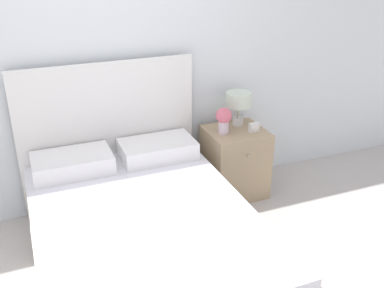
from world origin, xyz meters
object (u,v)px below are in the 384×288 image
object	(u,v)px
table_lamp	(239,101)
bed	(141,230)
alarm_clock	(254,128)
flower_vase	(224,119)
nightstand	(235,162)

from	to	relation	value
table_lamp	bed	bearing A→B (deg)	-146.19
alarm_clock	table_lamp	bearing A→B (deg)	106.60
table_lamp	alarm_clock	xyz separation A→B (m)	(0.06, -0.19, -0.18)
alarm_clock	flower_vase	bearing A→B (deg)	165.22
nightstand	table_lamp	world-z (taller)	table_lamp
table_lamp	alarm_clock	size ratio (longest dim) A/B	3.37
nightstand	alarm_clock	bearing A→B (deg)	-35.60
flower_vase	table_lamp	bearing A→B (deg)	32.39
nightstand	alarm_clock	size ratio (longest dim) A/B	6.85
nightstand	alarm_clock	world-z (taller)	alarm_clock
table_lamp	flower_vase	world-z (taller)	table_lamp
bed	alarm_clock	world-z (taller)	bed
bed	table_lamp	world-z (taller)	bed
bed	flower_vase	world-z (taller)	bed
bed	nightstand	xyz separation A→B (m)	(1.04, 0.64, 0.03)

